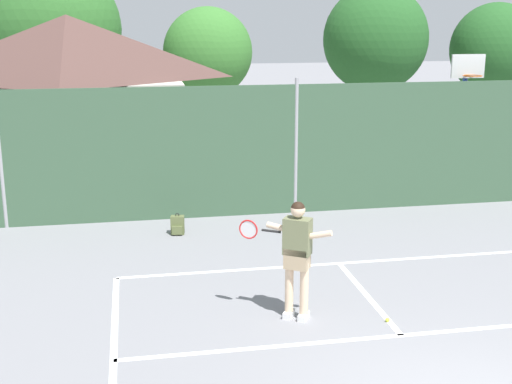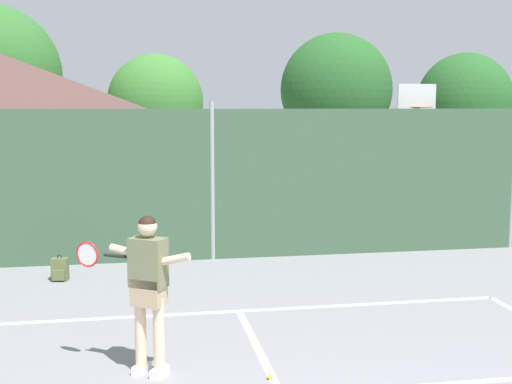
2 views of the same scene
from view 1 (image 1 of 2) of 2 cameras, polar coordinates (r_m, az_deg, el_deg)
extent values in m
cube|color=white|center=(12.94, 6.96, -5.93)|extent=(8.20, 0.10, 0.01)
cube|color=white|center=(10.33, 12.04, -11.63)|extent=(8.20, 0.10, 0.01)
cube|color=white|center=(11.59, 9.24, -8.52)|extent=(0.10, 2.97, 0.01)
cube|color=#38563D|center=(15.79, 3.35, 3.55)|extent=(26.00, 0.05, 3.00)
cylinder|color=#99999E|center=(15.58, -20.58, 2.77)|extent=(0.09, 0.09, 3.15)
cylinder|color=#99999E|center=(15.78, 3.35, 3.81)|extent=(0.09, 0.09, 3.15)
cylinder|color=#284CB2|center=(18.79, 16.76, 4.79)|extent=(0.12, 0.12, 3.05)
cube|color=white|center=(18.51, 17.29, 10.00)|extent=(0.90, 0.06, 0.60)
torus|color=#D85919|center=(18.28, 17.63, 9.24)|extent=(0.48, 0.48, 0.02)
cube|color=beige|center=(19.00, -14.99, 4.76)|extent=(5.69, 4.12, 2.88)
pyramid|color=#513833|center=(18.77, -15.45, 11.59)|extent=(6.14, 4.45, 1.65)
cylinder|color=brown|center=(26.03, -16.07, 6.27)|extent=(0.36, 0.36, 2.03)
ellipsoid|color=#2D6628|center=(25.80, -16.55, 12.93)|extent=(4.74, 4.26, 4.74)
cylinder|color=brown|center=(26.09, -3.95, 6.53)|extent=(0.36, 0.36, 1.78)
ellipsoid|color=#38752D|center=(25.87, -4.04, 11.57)|extent=(3.31, 2.98, 3.31)
cylinder|color=brown|center=(27.59, 9.73, 6.91)|extent=(0.36, 0.36, 1.89)
ellipsoid|color=#235623|center=(27.37, 9.97, 12.48)|extent=(4.09, 3.68, 4.09)
cylinder|color=brown|center=(29.72, 18.97, 6.65)|extent=(0.36, 0.36, 1.66)
ellipsoid|color=#235623|center=(29.52, 19.35, 11.22)|extent=(3.63, 3.27, 3.63)
cube|color=silver|center=(10.61, 4.00, -10.32)|extent=(0.24, 0.28, 0.10)
cube|color=silver|center=(10.68, 2.76, -10.13)|extent=(0.24, 0.28, 0.10)
cylinder|color=beige|center=(10.43, 4.05, -8.03)|extent=(0.13, 0.13, 0.82)
cylinder|color=beige|center=(10.50, 2.79, -7.85)|extent=(0.13, 0.13, 0.82)
cube|color=tan|center=(10.29, 3.46, -5.52)|extent=(0.43, 0.40, 0.32)
cube|color=#6B704C|center=(10.18, 3.48, -3.72)|extent=(0.47, 0.42, 0.56)
sphere|color=beige|center=(10.06, 3.52, -1.50)|extent=(0.22, 0.22, 0.22)
sphere|color=black|center=(10.05, 3.52, -1.39)|extent=(0.21, 0.21, 0.21)
cylinder|color=beige|center=(10.19, 2.38, -3.10)|extent=(0.52, 0.38, 0.17)
cylinder|color=beige|center=(10.08, 5.00, -3.63)|extent=(0.48, 0.35, 0.22)
cylinder|color=black|center=(10.25, 1.28, -3.28)|extent=(0.27, 0.19, 0.04)
torus|color=red|center=(10.32, -0.64, -3.14)|extent=(0.27, 0.18, 0.30)
cylinder|color=silver|center=(10.32, -0.64, -3.14)|extent=(0.22, 0.14, 0.26)
sphere|color=#CCE033|center=(10.70, 10.93, -10.45)|extent=(0.07, 0.07, 0.07)
cube|color=#566038|center=(14.56, -6.57, -2.76)|extent=(0.31, 0.22, 0.40)
cube|color=#566038|center=(14.47, -6.60, -3.20)|extent=(0.23, 0.09, 0.18)
torus|color=black|center=(14.50, -6.60, -1.93)|extent=(0.09, 0.03, 0.09)
camera|label=2|loc=(3.29, 36.33, -14.15)|focal=47.04mm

